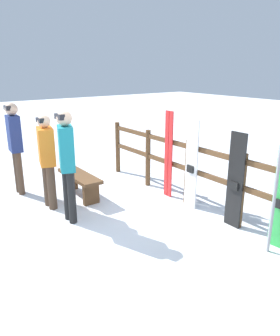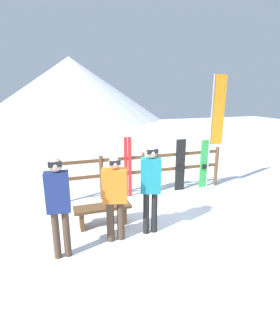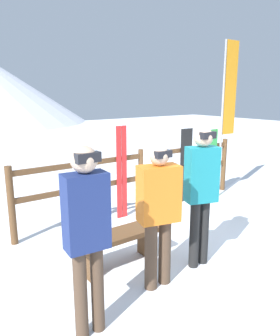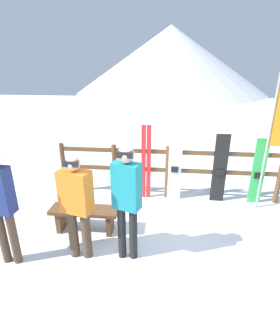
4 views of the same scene
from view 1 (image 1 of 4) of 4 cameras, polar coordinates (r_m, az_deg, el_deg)
ground_plane at (r=5.01m, az=-5.77°, el=-10.37°), size 40.00×40.00×0.00m
fence at (r=5.68m, az=8.31°, el=0.21°), size 4.60×0.10×1.14m
bench at (r=6.11m, az=-10.47°, el=-2.14°), size 1.15×0.36×0.44m
person_orange at (r=5.61m, az=-15.92°, el=2.08°), size 0.48×0.34×1.58m
person_navy at (r=6.41m, az=-20.96°, el=4.44°), size 0.38×0.23×1.71m
person_teal at (r=4.97m, az=-12.63°, el=1.80°), size 0.42×0.32×1.72m
ski_pair_red at (r=5.93m, az=4.98°, el=2.28°), size 0.19×0.02×1.58m
snowboard_white at (r=5.52m, az=8.95°, el=0.58°), size 0.27×0.06×1.51m
snowboard_black_stripe at (r=4.97m, az=16.24°, el=-2.22°), size 0.28×0.06×1.44m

